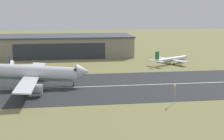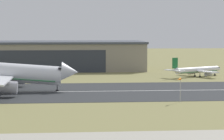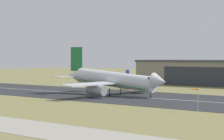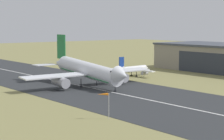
{
  "view_description": "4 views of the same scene",
  "coord_description": "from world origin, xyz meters",
  "views": [
    {
      "loc": [
        -14.23,
        -16.58,
        28.73
      ],
      "look_at": [
        -0.3,
        84.88,
        8.17
      ],
      "focal_mm": 50.0,
      "sensor_mm": 36.0,
      "label": 1
    },
    {
      "loc": [
        -11.37,
        -55.19,
        18.37
      ],
      "look_at": [
        0.13,
        69.2,
        8.24
      ],
      "focal_mm": 85.0,
      "sensor_mm": 36.0,
      "label": 2
    },
    {
      "loc": [
        66.58,
        -26.78,
        13.58
      ],
      "look_at": [
        -6.41,
        66.74,
        10.13
      ],
      "focal_mm": 70.0,
      "sensor_mm": 36.0,
      "label": 3
    },
    {
      "loc": [
        95.81,
        12.48,
        21.98
      ],
      "look_at": [
        0.61,
        84.7,
        9.0
      ],
      "focal_mm": 70.0,
      "sensor_mm": 36.0,
      "label": 4
    }
  ],
  "objects": [
    {
      "name": "runway_strip",
      "position": [
        0.0,
        95.08,
        0.03
      ],
      "size": [
        456.72,
        44.94,
        0.06
      ],
      "primitive_type": "cube",
      "color": "#2B2D30",
      "rests_on": "ground_plane"
    },
    {
      "name": "airplane_landing",
      "position": [
        -28.85,
        96.61,
        5.43
      ],
      "size": [
        44.83,
        50.41,
        17.53
      ],
      "color": "silver",
      "rests_on": "ground_plane"
    },
    {
      "name": "ground_plane",
      "position": [
        0.0,
        47.54,
        0.0
      ],
      "size": [
        696.72,
        696.72,
        0.0
      ],
      "primitive_type": "plane",
      "color": "olive"
    },
    {
      "name": "runway_centreline",
      "position": [
        0.0,
        95.08,
        0.07
      ],
      "size": [
        411.05,
        0.7,
        0.01
      ],
      "primitive_type": "cube",
      "color": "silver",
      "rests_on": "runway_strip"
    },
    {
      "name": "taxiway_road",
      "position": [
        0.0,
        29.47,
        0.03
      ],
      "size": [
        342.54,
        13.45,
        0.05
      ],
      "primitive_type": "cube",
      "color": "#A8A393",
      "rests_on": "ground_plane"
    },
    {
      "name": "airplane_parked_centre",
      "position": [
        -40.84,
        127.42,
        2.97
      ],
      "size": [
        20.46,
        18.33,
        8.38
      ],
      "color": "white",
      "rests_on": "ground_plane"
    },
    {
      "name": "windsock_pole",
      "position": [
        16.53,
        70.18,
        5.46
      ],
      "size": [
        1.7,
        2.54,
        6.09
      ],
      "color": "#B7B7BC",
      "rests_on": "ground_plane"
    }
  ]
}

